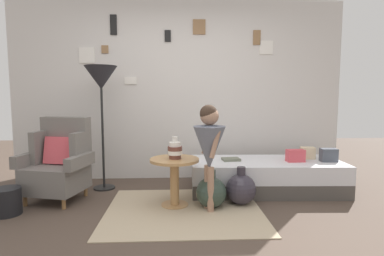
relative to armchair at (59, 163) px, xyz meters
name	(u,v)px	position (x,y,z in m)	size (l,w,h in m)	color
ground_plane	(180,234)	(1.42, -1.01, -0.44)	(12.00, 12.00, 0.00)	#4C3D33
gallery_wall	(179,90)	(1.42, 0.94, 0.86)	(4.80, 0.12, 2.60)	silver
rug	(184,210)	(1.47, -0.45, -0.43)	(1.65, 1.43, 0.01)	tan
armchair	(59,163)	(0.00, 0.00, 0.00)	(0.85, 0.72, 0.97)	olive
daybed	(266,176)	(2.54, 0.19, -0.24)	(1.93, 0.87, 0.40)	#4C4742
pillow_head	(329,155)	(3.30, 0.09, 0.04)	(0.20, 0.12, 0.16)	#474C56
pillow_mid	(308,153)	(3.11, 0.28, 0.04)	(0.18, 0.12, 0.15)	beige
pillow_back	(295,156)	(2.88, 0.10, 0.04)	(0.22, 0.12, 0.15)	#D64C56
side_table	(175,172)	(1.37, -0.30, -0.06)	(0.55, 0.55, 0.54)	tan
vase_striped	(175,150)	(1.37, -0.31, 0.20)	(0.16, 0.16, 0.24)	brown
floor_lamp	(101,82)	(0.42, 0.40, 0.96)	(0.42, 0.42, 1.61)	black
person_child	(209,144)	(1.73, -0.46, 0.29)	(0.34, 0.34, 1.14)	#A37A60
book_on_daybed	(231,159)	(2.09, 0.21, -0.02)	(0.22, 0.16, 0.03)	#666A59
demijohn_near	(211,192)	(1.77, -0.37, -0.27)	(0.34, 0.34, 0.42)	#2D3D33
demijohn_far	(241,189)	(2.12, -0.28, -0.26)	(0.34, 0.34, 0.43)	#332D38
magazine_basket	(7,201)	(-0.37, -0.48, -0.30)	(0.28, 0.28, 0.28)	black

